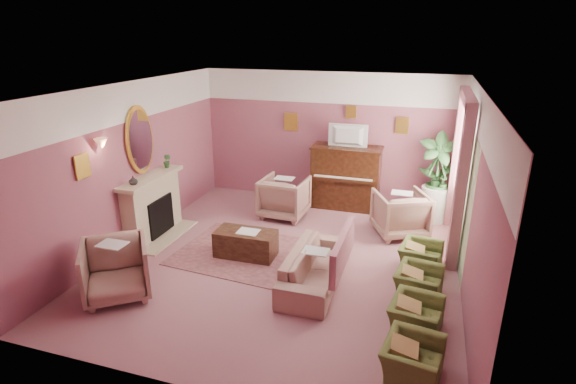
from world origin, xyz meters
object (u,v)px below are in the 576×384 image
(olive_chair_a, at_px, (413,355))
(olive_chair_d, at_px, (421,253))
(floral_armchair_front, at_px, (116,267))
(olive_chair_c, at_px, (419,279))
(floral_armchair_right, at_px, (401,211))
(side_table, at_px, (434,204))
(floral_armchair_left, at_px, (284,195))
(television, at_px, (347,134))
(sofa, at_px, (315,260))
(piano, at_px, (346,178))
(coffee_table, at_px, (246,244))
(olive_chair_b, at_px, (416,312))

(olive_chair_a, bearing_deg, olive_chair_d, 90.00)
(floral_armchair_front, distance_m, olive_chair_c, 4.26)
(floral_armchair_right, height_order, side_table, floral_armchair_right)
(floral_armchair_left, height_order, floral_armchair_front, same)
(floral_armchair_front, distance_m, olive_chair_a, 4.11)
(television, height_order, olive_chair_d, television)
(television, relative_size, sofa, 0.43)
(olive_chair_a, height_order, olive_chair_c, same)
(piano, distance_m, olive_chair_c, 3.59)
(piano, distance_m, coffee_table, 3.00)
(olive_chair_d, bearing_deg, sofa, -150.01)
(sofa, bearing_deg, olive_chair_b, -27.73)
(floral_armchair_left, height_order, olive_chair_c, floral_armchair_left)
(sofa, height_order, olive_chair_d, sofa)
(floral_armchair_front, xyz_separation_m, olive_chair_a, (4.08, -0.42, -0.16))
(piano, bearing_deg, olive_chair_c, -62.59)
(sofa, bearing_deg, piano, 92.79)
(floral_armchair_left, bearing_deg, floral_armchair_front, -111.16)
(television, height_order, sofa, television)
(coffee_table, distance_m, floral_armchair_right, 2.92)
(olive_chair_a, xyz_separation_m, olive_chair_b, (0.00, 0.82, 0.00))
(coffee_table, relative_size, sofa, 0.54)
(television, bearing_deg, coffee_table, -113.42)
(olive_chair_b, relative_size, side_table, 0.99)
(sofa, distance_m, olive_chair_d, 1.72)
(piano, bearing_deg, olive_chair_a, -71.13)
(television, bearing_deg, olive_chair_a, -70.95)
(television, height_order, olive_chair_a, television)
(olive_chair_a, bearing_deg, olive_chair_b, 90.00)
(olive_chair_b, bearing_deg, floral_armchair_front, -174.33)
(piano, distance_m, television, 0.95)
(piano, xyz_separation_m, olive_chair_d, (1.64, -2.35, -0.35))
(floral_armchair_right, relative_size, floral_armchair_front, 1.00)
(floral_armchair_left, height_order, side_table, floral_armchair_left)
(coffee_table, xyz_separation_m, sofa, (1.32, -0.48, 0.15))
(floral_armchair_left, bearing_deg, olive_chair_c, -39.97)
(olive_chair_d, distance_m, side_table, 2.16)
(coffee_table, distance_m, olive_chair_c, 2.84)
(coffee_table, height_order, olive_chair_d, olive_chair_d)
(olive_chair_d, bearing_deg, olive_chair_a, -90.00)
(olive_chair_a, bearing_deg, side_table, 87.87)
(coffee_table, distance_m, olive_chair_b, 3.07)
(television, bearing_deg, floral_armchair_left, -142.26)
(olive_chair_a, distance_m, olive_chair_c, 1.64)
(piano, height_order, television, television)
(olive_chair_c, height_order, side_table, side_table)
(coffee_table, bearing_deg, olive_chair_b, -24.18)
(floral_armchair_left, relative_size, olive_chair_b, 1.32)
(piano, bearing_deg, side_table, -6.05)
(piano, relative_size, television, 1.75)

